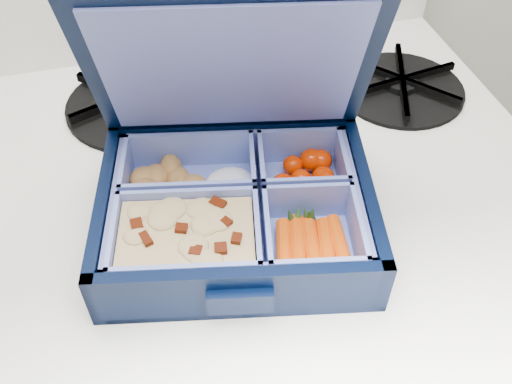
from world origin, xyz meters
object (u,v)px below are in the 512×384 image
object	(u,v)px
burner_grate	(401,83)
stove	(263,362)
bento_box	(236,210)
fork	(279,112)

from	to	relation	value
burner_grate	stove	bearing A→B (deg)	-156.23
bento_box	burner_grate	distance (m)	0.30
stove	burner_grate	size ratio (longest dim) A/B	5.77
bento_box	fork	bearing A→B (deg)	72.88
stove	bento_box	bearing A→B (deg)	-122.04
bento_box	stove	bearing A→B (deg)	69.38
fork	stove	bearing A→B (deg)	-98.94
burner_grate	bento_box	bearing A→B (deg)	-145.49
stove	bento_box	xyz separation A→B (m)	(-0.05, -0.09, 0.49)
stove	bento_box	distance (m)	0.50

